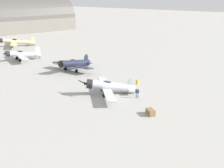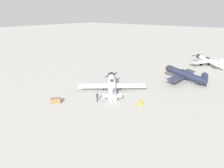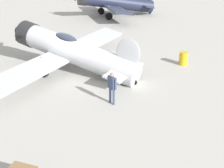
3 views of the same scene
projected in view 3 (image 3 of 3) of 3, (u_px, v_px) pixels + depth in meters
The scene contains 5 objects.
ground_plane at pixel (79, 72), 18.80m from camera, with size 400.00×400.00×0.00m, color #A8A59E.
airplane_foreground at pixel (71, 51), 18.44m from camera, with size 11.28×9.70×3.08m.
airplane_mid_apron at pixel (114, 2), 33.85m from camera, with size 10.03×10.92×3.11m.
ground_crew_mechanic at pixel (112, 85), 14.56m from camera, with size 0.34×0.65×1.71m.
fuel_drum at pixel (183, 58), 19.87m from camera, with size 0.61×0.61×0.89m.
Camera 3 is at (-4.59, -16.90, 7.21)m, focal length 46.63 mm.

